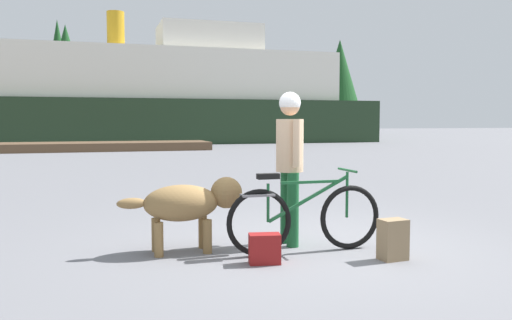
# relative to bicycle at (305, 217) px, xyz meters

# --- Properties ---
(ground_plane) EXTENTS (160.00, 160.00, 0.00)m
(ground_plane) POSITION_rel_bicycle_xyz_m (0.16, 0.26, -0.39)
(ground_plane) COLOR slate
(bicycle) EXTENTS (1.82, 0.44, 0.92)m
(bicycle) POSITION_rel_bicycle_xyz_m (0.00, 0.00, 0.00)
(bicycle) COLOR black
(bicycle) RESTS_ON ground_plane
(person_cyclist) EXTENTS (0.32, 0.53, 1.80)m
(person_cyclist) POSITION_rel_bicycle_xyz_m (-0.03, 0.39, 0.70)
(person_cyclist) COLOR #19592D
(person_cyclist) RESTS_ON ground_plane
(dog) EXTENTS (1.39, 0.48, 0.83)m
(dog) POSITION_rel_bicycle_xyz_m (-1.22, 0.40, 0.16)
(dog) COLOR olive
(dog) RESTS_ON ground_plane
(backpack) EXTENTS (0.30, 0.23, 0.43)m
(backpack) POSITION_rel_bicycle_xyz_m (0.77, -0.57, -0.18)
(backpack) COLOR #8C7251
(backpack) RESTS_ON ground_plane
(handbag_pannier) EXTENTS (0.35, 0.24, 0.31)m
(handbag_pannier) POSITION_rel_bicycle_xyz_m (-0.57, -0.31, -0.24)
(handbag_pannier) COLOR maroon
(handbag_pannier) RESTS_ON ground_plane
(dock_pier) EXTENTS (19.51, 2.88, 0.40)m
(dock_pier) POSITION_rel_bicycle_xyz_m (-6.42, 21.57, -0.19)
(dock_pier) COLOR brown
(dock_pier) RESTS_ON ground_plane
(ferry_boat) EXTENTS (27.49, 7.18, 8.39)m
(ferry_boat) POSITION_rel_bicycle_xyz_m (2.65, 29.99, 2.52)
(ferry_boat) COLOR #1E331E
(ferry_boat) RESTS_ON ground_plane
(pine_tree_center) EXTENTS (3.37, 3.37, 9.59)m
(pine_tree_center) POSITION_rel_bicycle_xyz_m (-4.40, 42.71, 6.11)
(pine_tree_center) COLOR #4C331E
(pine_tree_center) RESTS_ON ground_plane
(pine_tree_far_right) EXTENTS (4.39, 4.39, 9.47)m
(pine_tree_far_right) POSITION_rel_bicycle_xyz_m (21.27, 42.89, 5.42)
(pine_tree_far_right) COLOR #4C331E
(pine_tree_far_right) RESTS_ON ground_plane
(pine_tree_mid_back) EXTENTS (3.36, 3.36, 11.19)m
(pine_tree_mid_back) POSITION_rel_bicycle_xyz_m (-5.44, 49.62, 6.20)
(pine_tree_mid_back) COLOR #4C331E
(pine_tree_mid_back) RESTS_ON ground_plane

